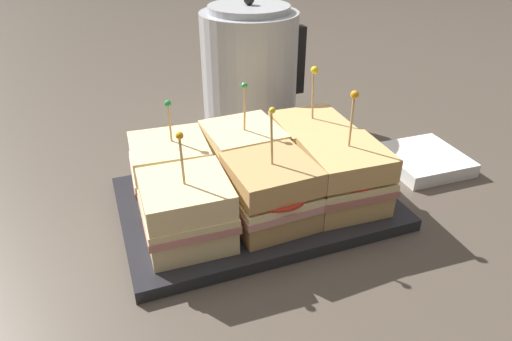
{
  "coord_description": "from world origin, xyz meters",
  "views": [
    {
      "loc": [
        -0.2,
        -0.53,
        0.4
      ],
      "look_at": [
        0.0,
        0.0,
        0.07
      ],
      "focal_mm": 32.0,
      "sensor_mm": 36.0,
      "label": 1
    }
  ],
  "objects_px": {
    "sandwich_back_right": "(310,144)",
    "napkin_stack": "(423,160)",
    "sandwich_front_left": "(187,211)",
    "sandwich_front_center": "(271,192)",
    "sandwich_back_left": "(171,168)",
    "kettle_steel": "(250,69)",
    "serving_platter": "(256,203)",
    "sandwich_front_right": "(344,177)",
    "sandwich_back_center": "(243,155)"
  },
  "relations": [
    {
      "from": "sandwich_back_right",
      "to": "napkin_stack",
      "type": "distance_m",
      "value": 0.21
    },
    {
      "from": "sandwich_front_left",
      "to": "sandwich_back_right",
      "type": "relative_size",
      "value": 0.91
    },
    {
      "from": "sandwich_front_center",
      "to": "sandwich_back_left",
      "type": "relative_size",
      "value": 1.13
    },
    {
      "from": "sandwich_front_center",
      "to": "sandwich_back_left",
      "type": "xyz_separation_m",
      "value": [
        -0.11,
        0.11,
        -0.0
      ]
    },
    {
      "from": "napkin_stack",
      "to": "sandwich_front_center",
      "type": "bearing_deg",
      "value": -166.92
    },
    {
      "from": "sandwich_back_right",
      "to": "kettle_steel",
      "type": "xyz_separation_m",
      "value": [
        -0.02,
        0.24,
        0.06
      ]
    },
    {
      "from": "serving_platter",
      "to": "sandwich_front_center",
      "type": "relative_size",
      "value": 2.34
    },
    {
      "from": "sandwich_back_left",
      "to": "napkin_stack",
      "type": "relative_size",
      "value": 1.13
    },
    {
      "from": "sandwich_front_center",
      "to": "sandwich_front_left",
      "type": "bearing_deg",
      "value": 179.6
    },
    {
      "from": "serving_platter",
      "to": "sandwich_front_left",
      "type": "relative_size",
      "value": 2.54
    },
    {
      "from": "sandwich_front_center",
      "to": "napkin_stack",
      "type": "relative_size",
      "value": 1.27
    },
    {
      "from": "sandwich_front_right",
      "to": "sandwich_back_left",
      "type": "relative_size",
      "value": 1.15
    },
    {
      "from": "sandwich_front_right",
      "to": "sandwich_back_right",
      "type": "xyz_separation_m",
      "value": [
        0.0,
        0.11,
        -0.0
      ]
    },
    {
      "from": "sandwich_back_left",
      "to": "kettle_steel",
      "type": "height_order",
      "value": "kettle_steel"
    },
    {
      "from": "napkin_stack",
      "to": "serving_platter",
      "type": "bearing_deg",
      "value": -176.99
    },
    {
      "from": "sandwich_front_left",
      "to": "napkin_stack",
      "type": "height_order",
      "value": "sandwich_front_left"
    },
    {
      "from": "sandwich_front_right",
      "to": "sandwich_back_left",
      "type": "distance_m",
      "value": 0.25
    },
    {
      "from": "sandwich_back_center",
      "to": "sandwich_back_right",
      "type": "xyz_separation_m",
      "value": [
        0.12,
        0.0,
        -0.0
      ]
    },
    {
      "from": "sandwich_front_right",
      "to": "napkin_stack",
      "type": "bearing_deg",
      "value": 19.77
    },
    {
      "from": "sandwich_front_center",
      "to": "kettle_steel",
      "type": "height_order",
      "value": "kettle_steel"
    },
    {
      "from": "sandwich_front_center",
      "to": "sandwich_back_center",
      "type": "relative_size",
      "value": 1.02
    },
    {
      "from": "sandwich_front_center",
      "to": "sandwich_back_left",
      "type": "distance_m",
      "value": 0.16
    },
    {
      "from": "sandwich_front_center",
      "to": "sandwich_back_left",
      "type": "height_order",
      "value": "sandwich_front_center"
    },
    {
      "from": "sandwich_front_left",
      "to": "sandwich_back_right",
      "type": "distance_m",
      "value": 0.26
    },
    {
      "from": "serving_platter",
      "to": "kettle_steel",
      "type": "distance_m",
      "value": 0.33
    },
    {
      "from": "napkin_stack",
      "to": "sandwich_front_right",
      "type": "bearing_deg",
      "value": -160.23
    },
    {
      "from": "sandwich_front_right",
      "to": "kettle_steel",
      "type": "distance_m",
      "value": 0.35
    },
    {
      "from": "sandwich_front_left",
      "to": "sandwich_back_left",
      "type": "relative_size",
      "value": 1.04
    },
    {
      "from": "sandwich_front_right",
      "to": "sandwich_back_center",
      "type": "height_order",
      "value": "sandwich_front_right"
    },
    {
      "from": "sandwich_back_right",
      "to": "napkin_stack",
      "type": "height_order",
      "value": "sandwich_back_right"
    },
    {
      "from": "sandwich_front_right",
      "to": "sandwich_back_center",
      "type": "relative_size",
      "value": 1.04
    },
    {
      "from": "sandwich_front_left",
      "to": "napkin_stack",
      "type": "bearing_deg",
      "value": 9.59
    },
    {
      "from": "serving_platter",
      "to": "sandwich_front_left",
      "type": "xyz_separation_m",
      "value": [
        -0.12,
        -0.06,
        0.05
      ]
    },
    {
      "from": "serving_platter",
      "to": "sandwich_front_left",
      "type": "bearing_deg",
      "value": -153.89
    },
    {
      "from": "sandwich_front_left",
      "to": "sandwich_back_right",
      "type": "bearing_deg",
      "value": 26.03
    },
    {
      "from": "sandwich_front_left",
      "to": "sandwich_front_center",
      "type": "bearing_deg",
      "value": -0.4
    },
    {
      "from": "sandwich_back_left",
      "to": "sandwich_back_right",
      "type": "height_order",
      "value": "sandwich_back_right"
    },
    {
      "from": "serving_platter",
      "to": "sandwich_front_center",
      "type": "height_order",
      "value": "sandwich_front_center"
    },
    {
      "from": "sandwich_back_center",
      "to": "kettle_steel",
      "type": "height_order",
      "value": "kettle_steel"
    },
    {
      "from": "sandwich_back_right",
      "to": "sandwich_front_center",
      "type": "bearing_deg",
      "value": -135.4
    },
    {
      "from": "sandwich_back_center",
      "to": "kettle_steel",
      "type": "bearing_deg",
      "value": 67.71
    },
    {
      "from": "sandwich_front_right",
      "to": "napkin_stack",
      "type": "distance_m",
      "value": 0.23
    },
    {
      "from": "sandwich_back_right",
      "to": "sandwich_front_right",
      "type": "bearing_deg",
      "value": -90.75
    },
    {
      "from": "sandwich_back_left",
      "to": "sandwich_back_center",
      "type": "distance_m",
      "value": 0.11
    },
    {
      "from": "sandwich_front_right",
      "to": "sandwich_back_left",
      "type": "height_order",
      "value": "sandwich_front_right"
    },
    {
      "from": "kettle_steel",
      "to": "sandwich_front_center",
      "type": "bearing_deg",
      "value": -105.46
    },
    {
      "from": "kettle_steel",
      "to": "napkin_stack",
      "type": "bearing_deg",
      "value": -50.78
    },
    {
      "from": "sandwich_front_left",
      "to": "sandwich_back_right",
      "type": "xyz_separation_m",
      "value": [
        0.23,
        0.11,
        0.0
      ]
    },
    {
      "from": "serving_platter",
      "to": "sandwich_back_center",
      "type": "xyz_separation_m",
      "value": [
        -0.0,
        0.06,
        0.05
      ]
    },
    {
      "from": "serving_platter",
      "to": "sandwich_back_center",
      "type": "height_order",
      "value": "sandwich_back_center"
    }
  ]
}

